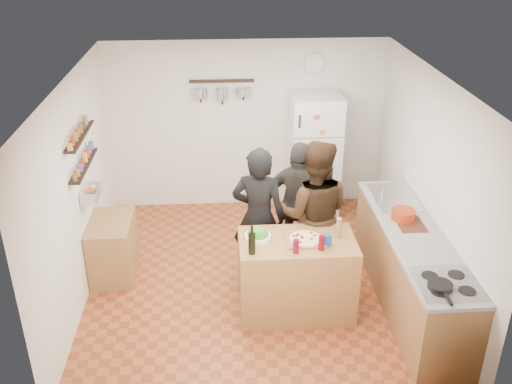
{
  "coord_description": "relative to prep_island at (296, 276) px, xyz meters",
  "views": [
    {
      "loc": [
        -0.39,
        -5.79,
        4.04
      ],
      "look_at": [
        0.0,
        0.1,
        1.15
      ],
      "focal_mm": 40.0,
      "sensor_mm": 36.0,
      "label": 1
    }
  ],
  "objects": [
    {
      "name": "wine_bottle",
      "position": [
        -0.5,
        -0.22,
        0.57
      ],
      "size": [
        0.08,
        0.08,
        0.23
      ],
      "primitive_type": "cylinder",
      "color": "black",
      "rests_on": "prep_island"
    },
    {
      "name": "stove_top",
      "position": [
        1.3,
        -0.89,
        0.46
      ],
      "size": [
        0.6,
        0.62,
        0.02
      ],
      "primitive_type": "cube",
      "color": "white",
      "rests_on": "counter_run"
    },
    {
      "name": "spice_shelf_upper",
      "position": [
        -2.33,
        0.81,
        1.4
      ],
      "size": [
        0.12,
        1.0,
        0.02
      ],
      "primitive_type": "cube",
      "color": "black",
      "rests_on": "left_wall"
    },
    {
      "name": "skillet",
      "position": [
        1.2,
        -0.95,
        0.49
      ],
      "size": [
        0.23,
        0.23,
        0.05
      ],
      "primitive_type": "cylinder",
      "color": "black",
      "rests_on": "stove_top"
    },
    {
      "name": "counter_run",
      "position": [
        1.3,
        0.06,
        -0.01
      ],
      "size": [
        0.63,
        2.63,
        0.9
      ],
      "primitive_type": "cube",
      "color": "#9E7042",
      "rests_on": "floor"
    },
    {
      "name": "produce_basket",
      "position": [
        -2.3,
        0.81,
        0.69
      ],
      "size": [
        0.18,
        0.35,
        0.14
      ],
      "primitive_type": "cube",
      "color": "silver",
      "rests_on": "left_wall"
    },
    {
      "name": "salad_bowl",
      "position": [
        -0.42,
        0.05,
        0.48
      ],
      "size": [
        0.28,
        0.28,
        0.06
      ],
      "primitive_type": "cylinder",
      "color": "white",
      "rests_on": "prep_island"
    },
    {
      "name": "person_center",
      "position": [
        0.26,
        0.58,
        0.45
      ],
      "size": [
        1.0,
        0.84,
        1.81
      ],
      "primitive_type": "imported",
      "rotation": [
        0.0,
        0.0,
        2.95
      ],
      "color": "black",
      "rests_on": "floor"
    },
    {
      "name": "person_back",
      "position": [
        0.16,
        1.01,
        0.35
      ],
      "size": [
        1.02,
        0.79,
        1.62
      ],
      "primitive_type": "imported",
      "rotation": [
        0.0,
        0.0,
        2.66
      ],
      "color": "#292724",
      "rests_on": "floor"
    },
    {
      "name": "wall_clock",
      "position": [
        0.55,
        2.69,
        1.69
      ],
      "size": [
        0.3,
        0.03,
        0.3
      ],
      "primitive_type": "cylinder",
      "rotation": [
        1.57,
        0.0,
        0.0
      ],
      "color": "silver",
      "rests_on": "back_wall"
    },
    {
      "name": "wine_glass_near",
      "position": [
        -0.05,
        -0.24,
        0.53
      ],
      "size": [
        0.06,
        0.06,
        0.15
      ],
      "primitive_type": "cylinder",
      "color": "#580720",
      "rests_on": "prep_island"
    },
    {
      "name": "pot_rack",
      "position": [
        -0.75,
        2.61,
        1.49
      ],
      "size": [
        0.9,
        0.04,
        0.04
      ],
      "primitive_type": "cube",
      "color": "black",
      "rests_on": "back_wall"
    },
    {
      "name": "prep_island",
      "position": [
        0.0,
        0.0,
        0.0
      ],
      "size": [
        1.25,
        0.72,
        0.91
      ],
      "primitive_type": "cube",
      "color": "olive",
      "rests_on": "floor"
    },
    {
      "name": "cutting_board",
      "position": [
        1.3,
        0.25,
        0.46
      ],
      "size": [
        0.3,
        0.4,
        0.02
      ],
      "primitive_type": "cube",
      "color": "brown",
      "rests_on": "counter_run"
    },
    {
      "name": "person_left",
      "position": [
        -0.37,
        0.61,
        0.41
      ],
      "size": [
        0.72,
        0.57,
        1.74
      ],
      "primitive_type": "imported",
      "rotation": [
        0.0,
        0.0,
        2.86
      ],
      "color": "black",
      "rests_on": "floor"
    },
    {
      "name": "fridge",
      "position": [
        0.55,
        2.36,
        0.45
      ],
      "size": [
        0.7,
        0.68,
        1.8
      ],
      "primitive_type": "cube",
      "color": "white",
      "rests_on": "floor"
    },
    {
      "name": "room_shell",
      "position": [
        -0.4,
        1.0,
        0.79
      ],
      "size": [
        4.2,
        4.2,
        4.2
      ],
      "color": "brown",
      "rests_on": "ground"
    },
    {
      "name": "pizza_board",
      "position": [
        0.08,
        -0.02,
        0.47
      ],
      "size": [
        0.42,
        0.34,
        0.02
      ],
      "primitive_type": "cube",
      "color": "brown",
      "rests_on": "prep_island"
    },
    {
      "name": "sink",
      "position": [
        1.3,
        0.91,
        0.46
      ],
      "size": [
        0.5,
        0.8,
        0.03
      ],
      "primitive_type": "cube",
      "color": "silver",
      "rests_on": "counter_run"
    },
    {
      "name": "pizza",
      "position": [
        0.08,
        -0.02,
        0.48
      ],
      "size": [
        0.34,
        0.34,
        0.02
      ],
      "primitive_type": "cylinder",
      "color": "#CFB488",
      "rests_on": "pizza_board"
    },
    {
      "name": "spice_shelf_lower",
      "position": [
        -2.33,
        0.81,
        1.04
      ],
      "size": [
        0.12,
        1.0,
        0.02
      ],
      "primitive_type": "cube",
      "color": "black",
      "rests_on": "left_wall"
    },
    {
      "name": "salt_canister",
      "position": [
        0.3,
        -0.12,
        0.52
      ],
      "size": [
        0.08,
        0.08,
        0.13
      ],
      "primitive_type": "cylinder",
      "color": "#1B3E96",
      "rests_on": "prep_island"
    },
    {
      "name": "side_table",
      "position": [
        -2.14,
        0.87,
        -0.09
      ],
      "size": [
        0.5,
        0.8,
        0.73
      ],
      "primitive_type": "cube",
      "color": "olive",
      "rests_on": "floor"
    },
    {
      "name": "wine_glass_far",
      "position": [
        0.22,
        -0.2,
        0.53
      ],
      "size": [
        0.06,
        0.06,
        0.16
      ],
      "primitive_type": "cylinder",
      "color": "#5F080B",
      "rests_on": "prep_island"
    },
    {
      "name": "red_bowl",
      "position": [
        1.25,
        0.38,
        0.52
      ],
      "size": [
        0.27,
        0.27,
        0.11
      ],
      "primitive_type": "cylinder",
      "color": "#A12C12",
      "rests_on": "counter_run"
    },
    {
      "name": "pepper_mill",
      "position": [
        0.45,
        0.05,
        0.55
      ],
      "size": [
        0.06,
        0.06,
        0.19
      ],
      "primitive_type": "cylinder",
      "color": "olive",
      "rests_on": "prep_island"
    }
  ]
}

